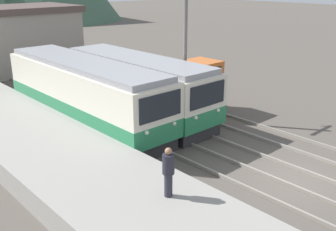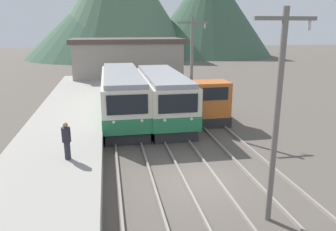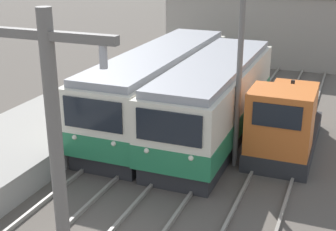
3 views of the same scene
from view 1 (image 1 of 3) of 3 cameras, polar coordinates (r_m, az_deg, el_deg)
ground_plane at (r=16.23m, az=17.67°, el=-8.95°), size 200.00×200.00×0.00m
track_left at (r=14.24m, az=12.26°, el=-12.35°), size 1.54×60.00×0.14m
track_center at (r=16.36m, az=18.06°, el=-8.48°), size 1.54×60.00×0.14m
track_right at (r=18.82m, az=22.67°, el=-5.29°), size 1.54×60.00×0.14m
commuter_train_left at (r=21.02m, az=-11.91°, el=2.89°), size 2.84×12.02×3.46m
commuter_train_center at (r=21.88m, az=-4.50°, el=3.84°), size 2.84×10.52×3.40m
shunting_locomotive at (r=23.81m, az=1.36°, el=4.23°), size 2.40×5.98×3.00m
catenary_mast_mid at (r=20.73m, az=2.53°, el=9.47°), size 2.00×0.20×7.11m
person_on_platform at (r=12.18m, az=0.05°, el=-7.96°), size 0.38×0.38×1.65m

